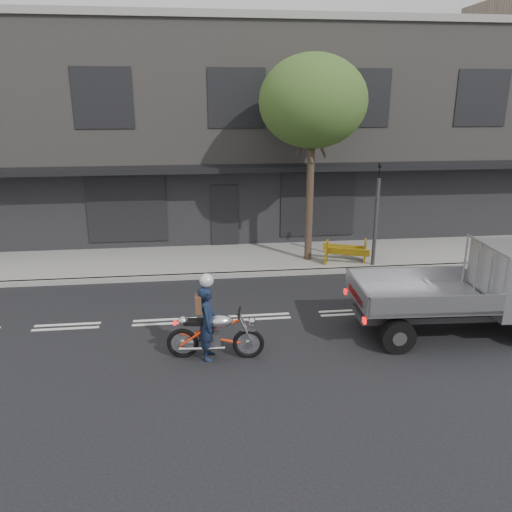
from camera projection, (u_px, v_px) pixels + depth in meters
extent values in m
plane|color=black|center=(259.00, 317.00, 12.86)|extent=(80.00, 80.00, 0.00)
cube|color=gray|center=(242.00, 259.00, 17.29)|extent=(32.00, 3.20, 0.15)
cube|color=gray|center=(247.00, 274.00, 15.77)|extent=(32.00, 0.20, 0.15)
cube|color=slate|center=(228.00, 131.00, 22.35)|extent=(26.00, 10.00, 8.00)
cylinder|color=#382B21|center=(309.00, 206.00, 16.48)|extent=(0.24, 0.24, 4.00)
ellipsoid|color=#2D471A|center=(313.00, 101.00, 15.49)|extent=(3.40, 3.40, 2.89)
cylinder|color=#2D2D30|center=(375.00, 225.00, 16.05)|extent=(0.12, 0.12, 3.00)
imported|color=black|center=(380.00, 170.00, 15.53)|extent=(0.08, 0.10, 0.50)
torus|color=black|center=(183.00, 343.00, 10.78)|extent=(0.70, 0.19, 0.69)
torus|color=black|center=(248.00, 343.00, 10.77)|extent=(0.70, 0.19, 0.69)
cube|color=#2D2D30|center=(213.00, 339.00, 10.74)|extent=(0.38, 0.28, 0.28)
ellipsoid|color=silver|center=(220.00, 321.00, 10.62)|extent=(0.59, 0.39, 0.28)
cube|color=black|center=(197.00, 322.00, 10.63)|extent=(0.57, 0.31, 0.09)
cylinder|color=black|center=(239.00, 313.00, 10.56)|extent=(0.12, 0.61, 0.04)
imported|color=#131D34|center=(208.00, 323.00, 10.61)|extent=(0.47, 0.65, 1.65)
cylinder|color=black|center=(398.00, 336.00, 10.98)|extent=(0.78, 0.32, 0.76)
cylinder|color=black|center=(375.00, 306.00, 12.61)|extent=(0.78, 0.32, 0.76)
cylinder|color=black|center=(497.00, 302.00, 12.82)|extent=(0.78, 0.32, 0.76)
cube|color=#2D2D30|center=(452.00, 311.00, 11.85)|extent=(4.67, 1.24, 0.14)
cube|color=#9F9FA3|center=(419.00, 298.00, 11.68)|extent=(3.11, 2.11, 0.10)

